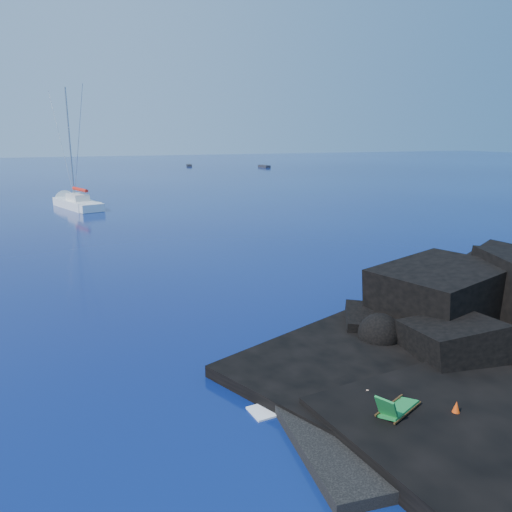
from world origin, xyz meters
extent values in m
plane|color=#03073A|center=(0.00, 0.00, 0.00)|extent=(400.00, 400.00, 0.00)
cube|color=black|center=(4.50, 0.50, 0.00)|extent=(9.08, 6.86, 0.70)
cube|color=white|center=(2.87, 1.58, 0.37)|extent=(1.85, 1.26, 0.04)
cone|color=#E3420B|center=(4.99, -0.34, 0.66)|extent=(0.54, 0.54, 0.63)
cube|color=#232428|center=(29.57, 125.07, 0.00)|extent=(1.97, 4.25, 0.55)
cube|color=#26252A|center=(46.82, 112.94, 0.00)|extent=(1.82, 4.67, 0.61)
camera|label=1|loc=(-5.36, -10.29, 8.56)|focal=35.00mm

